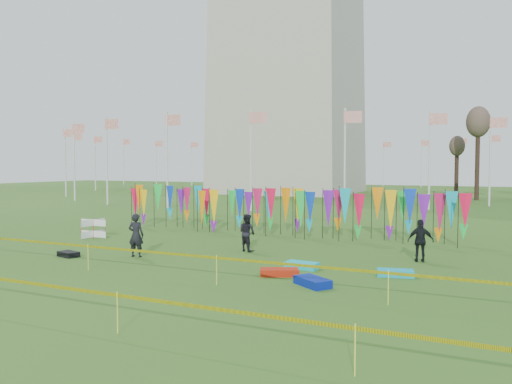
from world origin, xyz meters
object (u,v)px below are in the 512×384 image
at_px(person_left, 136,235).
at_px(kite_bag_red, 279,272).
at_px(kite_bag_turquoise, 302,265).
at_px(kite_bag_black, 68,254).
at_px(box_kite, 93,228).
at_px(person_right, 421,241).
at_px(person_mid, 247,233).
at_px(kite_bag_teal, 395,273).
at_px(kite_bag_blue, 313,282).

distance_m(person_left, kite_bag_red, 6.42).
xyz_separation_m(kite_bag_turquoise, kite_bag_black, (-9.04, -1.73, -0.01)).
relative_size(box_kite, person_left, 0.53).
bearing_deg(person_right, person_mid, -7.20).
distance_m(person_left, kite_bag_teal, 9.80).
height_order(person_right, kite_bag_teal, person_right).
distance_m(person_mid, kite_bag_red, 4.80).
distance_m(kite_bag_red, kite_bag_teal, 3.72).
distance_m(kite_bag_red, kite_bag_black, 8.77).
bearing_deg(kite_bag_red, box_kite, 160.67).
xyz_separation_m(box_kite, kite_bag_blue, (13.07, -4.95, -0.33)).
relative_size(box_kite, kite_bag_blue, 0.79).
relative_size(box_kite, kite_bag_black, 1.05).
distance_m(kite_bag_turquoise, kite_bag_black, 9.20).
relative_size(kite_bag_turquoise, kite_bag_blue, 0.98).
xyz_separation_m(box_kite, person_mid, (8.68, -0.38, 0.32)).
bearing_deg(box_kite, person_right, 0.90).
relative_size(box_kite, kite_bag_red, 0.74).
bearing_deg(kite_bag_red, kite_bag_turquoise, 78.27).
height_order(person_mid, kite_bag_red, person_mid).
distance_m(person_mid, kite_bag_blue, 6.37).
height_order(box_kite, person_right, person_right).
xyz_separation_m(person_mid, person_right, (6.82, 0.62, 0.01)).
distance_m(person_right, kite_bag_red, 5.83).
bearing_deg(kite_bag_turquoise, kite_bag_teal, 2.06).
height_order(person_left, kite_bag_blue, person_left).
bearing_deg(person_right, kite_bag_blue, 52.53).
height_order(person_right, kite_bag_turquoise, person_right).
bearing_deg(person_mid, kite_bag_blue, 155.28).
relative_size(person_right, kite_bag_turquoise, 1.40).
bearing_deg(person_left, person_right, -173.05).
height_order(kite_bag_blue, kite_bag_black, kite_bag_blue).
relative_size(person_mid, kite_bag_turquoise, 1.38).
relative_size(person_left, kite_bag_teal, 1.50).
bearing_deg(person_mid, person_right, -153.33).
xyz_separation_m(person_left, kite_bag_black, (-2.43, -1.09, -0.75)).
distance_m(box_kite, kite_bag_red, 12.36).
distance_m(box_kite, person_left, 6.31).
relative_size(person_mid, person_right, 0.99).
height_order(person_left, kite_bag_teal, person_left).
xyz_separation_m(person_left, kite_bag_red, (6.33, -0.73, -0.74)).
height_order(kite_bag_turquoise, kite_bag_red, same).
xyz_separation_m(person_mid, kite_bag_black, (-5.78, -4.07, -0.68)).
relative_size(kite_bag_red, kite_bag_black, 1.42).
bearing_deg(kite_bag_red, person_right, 48.45).
distance_m(box_kite, person_right, 15.50).
relative_size(person_mid, kite_bag_black, 1.79).
xyz_separation_m(box_kite, kite_bag_red, (11.65, -4.09, -0.34)).
distance_m(person_right, kite_bag_blue, 5.77).
bearing_deg(box_kite, kite_bag_red, -19.33).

